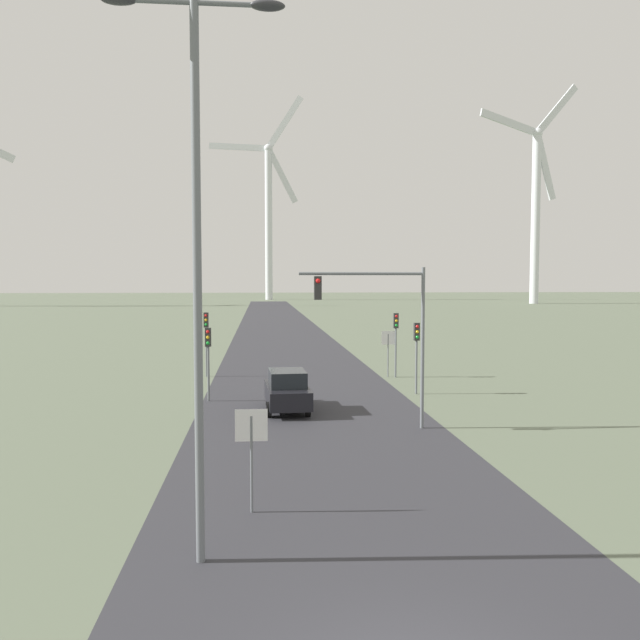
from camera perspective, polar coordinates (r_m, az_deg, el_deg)
The scene contains 12 objects.
road_surface at distance 56.59m, azimuth -3.19°, elevation -2.27°, with size 10.00×240.00×0.01m.
streetlamp at distance 12.80m, azimuth -11.22°, elevation 8.96°, with size 3.56×0.32×11.30m.
stop_sign_near at distance 15.83m, azimuth -6.29°, elevation -10.88°, with size 0.81×0.07×2.61m.
stop_sign_far at distance 37.67m, azimuth 6.24°, elevation -2.28°, with size 0.81×0.07×2.77m.
traffic_light_post_near_left at distance 30.32m, azimuth -10.19°, elevation -2.48°, with size 0.28×0.34×3.54m.
traffic_light_post_near_right at distance 32.10m, azimuth 8.83°, elevation -1.99°, with size 0.28×0.34×3.65m.
traffic_light_post_mid_left at distance 38.12m, azimuth -10.37°, elevation -0.87°, with size 0.28×0.34×3.88m.
traffic_light_post_mid_right at distance 37.48m, azimuth 6.95°, elevation -0.94°, with size 0.28×0.34×3.86m.
traffic_light_mast_overhead at distance 24.15m, azimuth 5.58°, elevation 0.57°, with size 4.90×0.34×6.31m.
car_approaching at distance 27.90m, azimuth -3.01°, elevation -6.46°, with size 2.00×4.19×1.83m.
wind_turbine_left at distance 193.20m, azimuth -4.72°, elevation 10.21°, with size 28.54×4.49×61.44m.
wind_turbine_center at distance 169.63m, azimuth 19.14°, elevation 10.38°, with size 28.32×7.79×56.15m.
Camera 1 is at (-2.19, -8.26, 5.78)m, focal length 35.00 mm.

